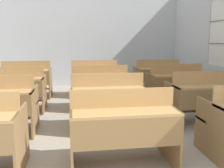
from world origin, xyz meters
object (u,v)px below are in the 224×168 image
at_px(bench_back_left, 27,79).
at_px(bench_back_right, 158,76).
at_px(bench_third_left, 14,89).
at_px(bench_third_center, 100,86).
at_px(wastepaper_bin, 175,82).
at_px(bench_back_center, 95,77).
at_px(bench_third_right, 176,84).
at_px(bench_second_center, 108,100).
at_px(bench_front_center, 123,127).
at_px(bench_second_right, 205,97).

distance_m(bench_back_left, bench_back_right, 3.48).
distance_m(bench_third_left, bench_third_center, 1.77).
relative_size(bench_third_left, wastepaper_bin, 3.50).
bearing_deg(bench_back_center, bench_third_right, -37.21).
bearing_deg(wastepaper_bin, bench_third_left, -153.19).
bearing_deg(bench_second_center, bench_front_center, -90.01).
xyz_separation_m(bench_front_center, bench_second_center, (0.00, 1.34, 0.00)).
xyz_separation_m(bench_third_right, bench_back_right, (0.01, 1.30, 0.00)).
xyz_separation_m(bench_second_right, wastepaper_bin, (0.87, 3.52, -0.32)).
height_order(bench_front_center, bench_third_right, same).
bearing_deg(bench_third_left, bench_second_center, -36.52).
bearing_deg(bench_back_center, bench_second_right, -57.05).
height_order(bench_third_left, bench_third_center, same).
bearing_deg(bench_second_right, bench_front_center, -142.21).
xyz_separation_m(bench_second_right, bench_back_center, (-1.72, 2.65, 0.00)).
xyz_separation_m(bench_front_center, bench_third_left, (-1.77, 2.65, 0.00)).
distance_m(bench_second_right, bench_third_center, 2.17).
bearing_deg(wastepaper_bin, bench_back_right, -134.48).
xyz_separation_m(bench_second_right, bench_third_center, (-1.72, 1.33, 0.00)).
bearing_deg(bench_third_right, bench_back_center, 142.79).
height_order(bench_third_left, bench_back_left, same).
relative_size(bench_third_left, bench_third_center, 1.00).
bearing_deg(bench_back_left, bench_second_center, -56.68).
height_order(bench_second_center, bench_third_center, same).
relative_size(bench_third_left, bench_third_right, 1.00).
bearing_deg(bench_second_right, bench_back_left, 142.46).
relative_size(bench_second_right, bench_third_left, 1.00).
height_order(bench_front_center, wastepaper_bin, bench_front_center).
relative_size(bench_third_center, bench_third_right, 1.00).
bearing_deg(bench_third_right, bench_back_right, 89.72).
bearing_deg(bench_third_center, bench_back_right, 37.22).
bearing_deg(bench_third_left, bench_back_center, 37.17).
relative_size(bench_second_right, bench_back_center, 1.00).
bearing_deg(wastepaper_bin, bench_back_left, -168.89).
distance_m(bench_third_right, bench_back_right, 1.30).
relative_size(bench_back_left, bench_back_right, 1.00).
distance_m(bench_third_left, bench_third_right, 3.50).
distance_m(bench_back_left, wastepaper_bin, 4.44).
height_order(bench_second_right, bench_third_center, same).
height_order(bench_front_center, bench_back_center, same).
distance_m(bench_front_center, wastepaper_bin, 5.51).
bearing_deg(bench_back_center, bench_front_center, -89.99).
xyz_separation_m(bench_third_left, bench_back_center, (1.77, 1.34, 0.00)).
bearing_deg(bench_back_right, wastepaper_bin, 45.52).
bearing_deg(bench_back_center, bench_third_center, -89.88).
xyz_separation_m(bench_second_right, bench_third_left, (-3.49, 1.31, 0.00)).
xyz_separation_m(bench_third_center, bench_back_left, (-1.75, 1.34, 0.00)).
height_order(bench_second_center, bench_back_right, same).
bearing_deg(bench_back_left, bench_second_right, -37.54).
relative_size(bench_front_center, bench_third_center, 1.00).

